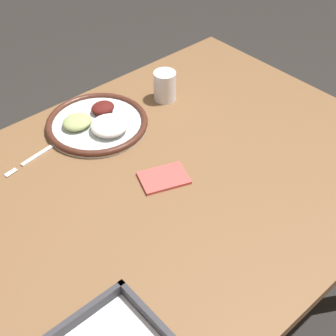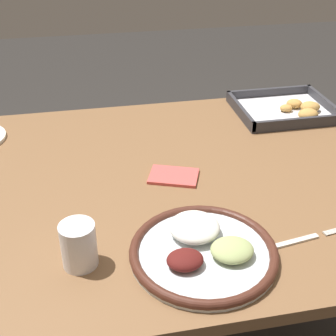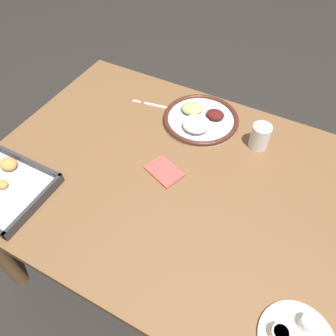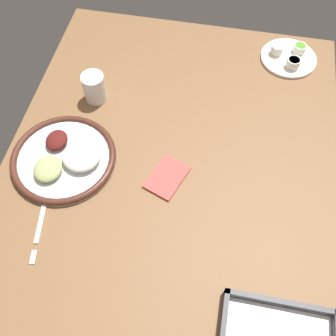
{
  "view_description": "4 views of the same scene",
  "coord_description": "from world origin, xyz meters",
  "px_view_note": "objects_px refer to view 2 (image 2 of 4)",
  "views": [
    {
      "loc": [
        0.59,
        0.66,
        1.55
      ],
      "look_at": [
        0.01,
        0.0,
        0.73
      ],
      "focal_mm": 50.0,
      "sensor_mm": 36.0,
      "label": 1
    },
    {
      "loc": [
        -0.19,
        -0.99,
        1.35
      ],
      "look_at": [
        0.01,
        0.0,
        0.73
      ],
      "focal_mm": 50.0,
      "sensor_mm": 36.0,
      "label": 2
    },
    {
      "loc": [
        -0.33,
        0.63,
        1.58
      ],
      "look_at": [
        0.01,
        0.0,
        0.73
      ],
      "focal_mm": 35.0,
      "sensor_mm": 36.0,
      "label": 3
    },
    {
      "loc": [
        0.55,
        0.11,
        1.66
      ],
      "look_at": [
        0.01,
        0.0,
        0.73
      ],
      "focal_mm": 42.0,
      "sensor_mm": 36.0,
      "label": 4
    }
  ],
  "objects_px": {
    "baking_tray": "(289,109)",
    "dinner_plate": "(203,249)",
    "napkin": "(174,177)",
    "drinking_cup": "(79,245)",
    "fork": "(292,242)"
  },
  "relations": [
    {
      "from": "baking_tray",
      "to": "dinner_plate",
      "type": "bearing_deg",
      "value": -126.68
    },
    {
      "from": "napkin",
      "to": "drinking_cup",
      "type": "bearing_deg",
      "value": -132.07
    },
    {
      "from": "fork",
      "to": "drinking_cup",
      "type": "relative_size",
      "value": 2.21
    },
    {
      "from": "napkin",
      "to": "baking_tray",
      "type": "bearing_deg",
      "value": 34.86
    },
    {
      "from": "dinner_plate",
      "to": "drinking_cup",
      "type": "xyz_separation_m",
      "value": [
        -0.24,
        0.02,
        0.03
      ]
    },
    {
      "from": "fork",
      "to": "napkin",
      "type": "relative_size",
      "value": 1.44
    },
    {
      "from": "fork",
      "to": "baking_tray",
      "type": "relative_size",
      "value": 0.68
    },
    {
      "from": "fork",
      "to": "baking_tray",
      "type": "xyz_separation_m",
      "value": [
        0.26,
        0.61,
        0.01
      ]
    },
    {
      "from": "dinner_plate",
      "to": "napkin",
      "type": "relative_size",
      "value": 2.07
    },
    {
      "from": "dinner_plate",
      "to": "fork",
      "type": "xyz_separation_m",
      "value": [
        0.19,
        -0.0,
        -0.01
      ]
    },
    {
      "from": "fork",
      "to": "dinner_plate",
      "type": "bearing_deg",
      "value": 170.29
    },
    {
      "from": "baking_tray",
      "to": "drinking_cup",
      "type": "xyz_separation_m",
      "value": [
        -0.7,
        -0.59,
        0.03
      ]
    },
    {
      "from": "dinner_plate",
      "to": "baking_tray",
      "type": "distance_m",
      "value": 0.76
    },
    {
      "from": "dinner_plate",
      "to": "fork",
      "type": "height_order",
      "value": "dinner_plate"
    },
    {
      "from": "baking_tray",
      "to": "drinking_cup",
      "type": "relative_size",
      "value": 3.25
    }
  ]
}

